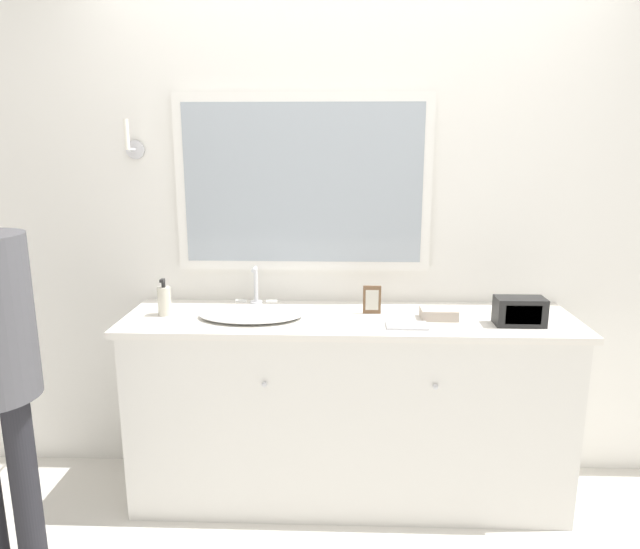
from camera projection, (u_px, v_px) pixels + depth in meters
name	position (u px, v px, depth m)	size (l,w,h in m)	color
ground_plane	(348.00, 530.00, 2.57)	(14.00, 14.00, 0.00)	silver
wall_back	(348.00, 230.00, 2.85)	(8.00, 0.18, 2.55)	white
vanity_counter	(348.00, 408.00, 2.75)	(2.09, 0.55, 0.92)	silver
sink_basin	(251.00, 313.00, 2.63)	(0.48, 0.35, 0.21)	white
soap_bottle	(164.00, 300.00, 2.65)	(0.06, 0.06, 0.18)	beige
appliance_box	(520.00, 311.00, 2.51)	(0.21, 0.11, 0.12)	black
picture_frame	(372.00, 300.00, 2.68)	(0.08, 0.01, 0.13)	brown
hand_towel_near_sink	(439.00, 314.00, 2.61)	(0.16, 0.11, 0.05)	#B7A899
metal_tray	(407.00, 326.00, 2.50)	(0.18, 0.11, 0.01)	silver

